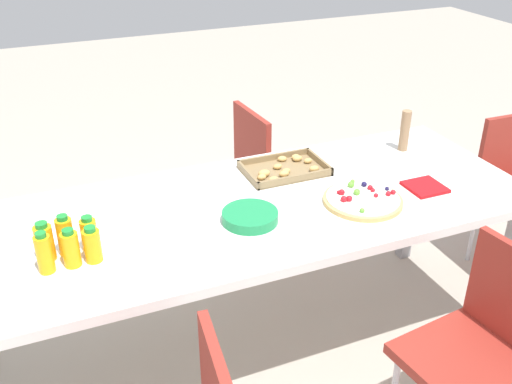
% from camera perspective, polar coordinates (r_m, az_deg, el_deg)
% --- Properties ---
extents(ground_plane, '(12.00, 12.00, 0.00)m').
position_cam_1_polar(ground_plane, '(2.76, -1.26, -15.02)').
color(ground_plane, '#B2A899').
extents(party_table, '(2.38, 0.87, 0.74)m').
position_cam_1_polar(party_table, '(2.35, -1.43, -2.82)').
color(party_table, white).
rests_on(party_table, ground_plane).
extents(chair_far_right, '(0.43, 0.43, 0.83)m').
position_cam_1_polar(chair_far_right, '(3.21, 1.44, 2.58)').
color(chair_far_right, maroon).
rests_on(chair_far_right, ground_plane).
extents(chair_near_right, '(0.45, 0.45, 0.83)m').
position_cam_1_polar(chair_near_right, '(2.19, 21.33, -13.57)').
color(chair_near_right, maroon).
rests_on(chair_near_right, ground_plane).
extents(juice_bottle_0, '(0.05, 0.05, 0.15)m').
position_cam_1_polar(juice_bottle_0, '(2.04, -19.79, -5.60)').
color(juice_bottle_0, '#F9AE14').
rests_on(juice_bottle_0, party_table).
extents(juice_bottle_1, '(0.06, 0.06, 0.14)m').
position_cam_1_polar(juice_bottle_1, '(2.05, -17.48, -5.25)').
color(juice_bottle_1, '#F9AE14').
rests_on(juice_bottle_1, party_table).
extents(juice_bottle_2, '(0.06, 0.06, 0.13)m').
position_cam_1_polar(juice_bottle_2, '(2.05, -15.55, -4.96)').
color(juice_bottle_2, '#FAAC14').
rests_on(juice_bottle_2, party_table).
extents(juice_bottle_3, '(0.06, 0.06, 0.14)m').
position_cam_1_polar(juice_bottle_3, '(2.11, -19.77, -4.60)').
color(juice_bottle_3, '#F9AC14').
rests_on(juice_bottle_3, party_table).
extents(juice_bottle_4, '(0.06, 0.06, 0.15)m').
position_cam_1_polar(juice_bottle_4, '(2.11, -17.95, -4.05)').
color(juice_bottle_4, '#F9AE14').
rests_on(juice_bottle_4, party_table).
extents(juice_bottle_5, '(0.06, 0.06, 0.13)m').
position_cam_1_polar(juice_bottle_5, '(2.11, -15.84, -3.96)').
color(juice_bottle_5, '#F9AE14').
rests_on(juice_bottle_5, party_table).
extents(fruit_pizza, '(0.32, 0.32, 0.05)m').
position_cam_1_polar(fruit_pizza, '(2.39, 10.26, -0.71)').
color(fruit_pizza, tan).
rests_on(fruit_pizza, party_table).
extents(snack_tray, '(0.36, 0.24, 0.04)m').
position_cam_1_polar(snack_tray, '(2.59, 2.77, 2.23)').
color(snack_tray, olive).
rests_on(snack_tray, party_table).
extents(plate_stack, '(0.21, 0.21, 0.04)m').
position_cam_1_polar(plate_stack, '(2.22, -0.58, -2.39)').
color(plate_stack, '#1E8C4C').
rests_on(plate_stack, party_table).
extents(napkin_stack, '(0.15, 0.15, 0.01)m').
position_cam_1_polar(napkin_stack, '(2.55, 16.02, 0.47)').
color(napkin_stack, red).
rests_on(napkin_stack, party_table).
extents(cardboard_tube, '(0.04, 0.04, 0.20)m').
position_cam_1_polar(cardboard_tube, '(2.86, 14.20, 5.77)').
color(cardboard_tube, '#9E7A56').
rests_on(cardboard_tube, party_table).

